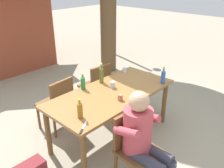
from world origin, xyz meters
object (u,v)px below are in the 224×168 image
Objects in this scene: dining_table at (112,97)px; chair_far_left at (58,102)px; person_in_white_shirt at (143,137)px; bottle_amber at (80,110)px; cup_glass at (125,70)px; cup_steel at (113,85)px; table_knife at (83,128)px; chair_near_left at (135,145)px; cup_terracotta at (120,97)px; bottle_olive at (101,74)px; chair_far_right at (97,85)px; bottle_green at (83,82)px; bottle_blue at (163,76)px.

chair_far_left reaches higher than dining_table.
bottle_amber is (-0.30, 0.67, 0.21)m from person_in_white_shirt.
bottle_amber is 1.50m from cup_glass.
cup_steel reaches higher than dining_table.
table_knife is at bearing 130.94° from person_in_white_shirt.
dining_table is 2.16× the size of chair_near_left.
cup_terracotta is 0.38× the size of table_knife.
cup_steel is 1.14× the size of cup_glass.
bottle_amber reaches higher than table_knife.
bottle_olive is at bearing 69.46° from dining_table.
dining_table is 2.16× the size of chair_far_right.
bottle_green reaches higher than chair_far_right.
bottle_green is at bearing 46.34° from bottle_amber.
bottle_green is at bearing -61.72° from chair_far_left.
chair_near_left is 1.17m from bottle_green.
bottle_green is (-0.63, -0.37, 0.37)m from chair_far_right.
bottle_olive is 0.92m from bottle_blue.
bottle_blue is at bearing -74.22° from chair_far_right.
cup_terracotta is at bearing 57.54° from chair_near_left.
table_knife is at bearing -155.08° from cup_steel.
chair_far_left is 1.58m from person_in_white_shirt.
person_in_white_shirt is 1.08m from cup_steel.
chair_near_left is 1.57m from cup_glass.
chair_near_left is 0.66m from cup_terracotta.
bottle_green is at bearing 142.31° from bottle_blue.
bottle_green is 0.98× the size of bottle_amber.
cup_glass is 1.68m from table_knife.
chair_far_right is at bearing 54.35° from bottle_olive.
chair_far_right is 4.07× the size of table_knife.
cup_terracotta is (0.62, -0.06, -0.06)m from bottle_amber.
person_in_white_shirt reaches higher than dining_table.
bottle_green is 0.42m from cup_steel.
bottle_green is 0.93× the size of bottle_blue.
bottle_olive is at bearing -5.09° from bottle_green.
cup_steel is at bearing 57.61° from cup_terracotta.
table_knife is at bearing 179.67° from bottle_blue.
bottle_olive is at bearing -178.87° from cup_glass.
chair_near_left and chair_far_left have the same top height.
bottle_blue is (1.15, 0.48, 0.21)m from person_in_white_shirt.
chair_far_left reaches higher than table_knife.
chair_near_left is 0.74× the size of person_in_white_shirt.
chair_far_right reaches higher than dining_table.
cup_steel is 0.64m from cup_glass.
bottle_amber is 2.60× the size of cup_steel.
cup_glass is (0.58, 0.26, -0.01)m from cup_steel.
cup_glass is (0.68, 0.34, 0.13)m from dining_table.
bottle_olive is 0.62m from cup_terracotta.
person_in_white_shirt is (-0.84, -1.58, 0.17)m from chair_far_right.
chair_far_left is 1.63m from bottle_blue.
chair_near_left is at bearing -135.71° from cup_glass.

